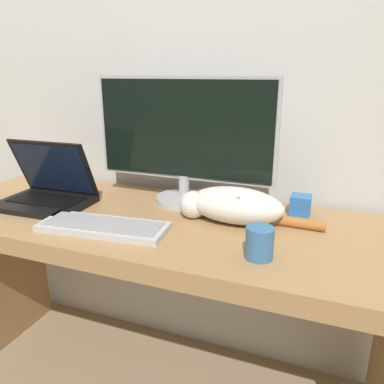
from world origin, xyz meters
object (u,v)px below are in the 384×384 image
(laptop, at_px, (47,192))
(external_keyboard, at_px, (103,227))
(monitor, at_px, (184,138))
(coffee_mug, at_px, (260,243))
(cat, at_px, (232,204))

(laptop, xyz_separation_m, external_keyboard, (0.33, -0.13, -0.04))
(external_keyboard, bearing_deg, monitor, 62.91)
(monitor, relative_size, coffee_mug, 7.80)
(cat, bearing_deg, coffee_mug, -56.69)
(coffee_mug, bearing_deg, cat, 121.12)
(coffee_mug, bearing_deg, monitor, 135.31)
(external_keyboard, xyz_separation_m, cat, (0.36, 0.21, 0.05))
(monitor, xyz_separation_m, laptop, (-0.47, -0.21, -0.20))
(external_keyboard, relative_size, cat, 0.89)
(laptop, bearing_deg, cat, 4.99)
(laptop, distance_m, cat, 0.70)
(laptop, distance_m, coffee_mug, 0.84)
(external_keyboard, distance_m, cat, 0.42)
(monitor, xyz_separation_m, external_keyboard, (-0.14, -0.35, -0.24))
(cat, bearing_deg, external_keyboard, -147.21)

